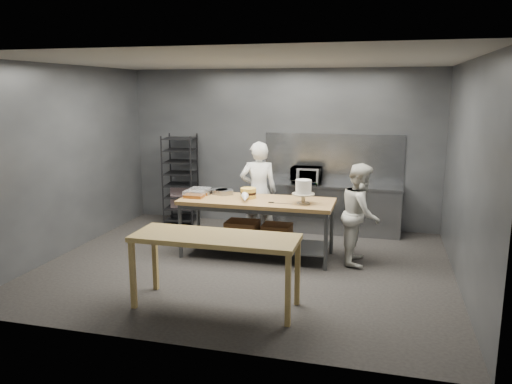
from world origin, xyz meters
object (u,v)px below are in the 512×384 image
near_counter (215,242)px  frosted_cake_stand (303,189)px  speed_rack (181,180)px  chef_behind (259,192)px  work_table (257,221)px  layer_cake (248,193)px  chef_right (361,214)px  microwave (306,175)px

near_counter → frosted_cake_stand: size_ratio=5.45×
near_counter → frosted_cake_stand: 2.03m
speed_rack → chef_behind: bearing=-24.5°
work_table → near_counter: bearing=-90.0°
near_counter → layer_cake: size_ratio=8.09×
work_table → chef_behind: bearing=102.7°
chef_right → near_counter: bearing=142.4°
speed_rack → frosted_cake_stand: 3.25m
near_counter → speed_rack: 4.10m
work_table → layer_cake: bearing=156.4°
chef_behind → layer_cake: 0.74m
work_table → chef_behind: size_ratio=1.37×
chef_right → chef_behind: bearing=68.6°
chef_right → frosted_cake_stand: chef_right is taller
speed_rack → chef_right: (3.58, -1.52, -0.09)m
chef_behind → frosted_cake_stand: size_ratio=4.77×
near_counter → layer_cake: (-0.16, 2.04, 0.19)m
chef_right → microwave: size_ratio=2.83×
speed_rack → layer_cake: bearing=-40.3°
work_table → microwave: (0.50, 1.70, 0.48)m
chef_behind → chef_right: chef_behind is taller
chef_behind → microwave: bearing=-141.0°
microwave → chef_behind: bearing=-127.1°
work_table → speed_rack: 2.57m
frosted_cake_stand → near_counter: bearing=-112.0°
speed_rack → work_table: bearing=-39.2°
chef_behind → layer_cake: bearing=77.8°
frosted_cake_stand → speed_rack: bearing=147.6°
frosted_cake_stand → layer_cake: frosted_cake_stand is taller
chef_behind → chef_right: (1.78, -0.70, -0.11)m
microwave → near_counter: bearing=-97.8°
speed_rack → microwave: 2.49m
near_counter → chef_behind: (-0.18, 2.77, 0.06)m
near_counter → layer_cake: 2.06m
chef_behind → layer_cake: size_ratio=7.07×
chef_behind → chef_right: 1.91m
chef_right → layer_cake: bearing=91.0°
chef_right → frosted_cake_stand: size_ratio=4.18×
microwave → frosted_cake_stand: frosted_cake_stand is taller
speed_rack → chef_right: bearing=-23.0°
near_counter → chef_behind: size_ratio=1.14×
work_table → chef_right: (1.60, 0.10, 0.19)m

